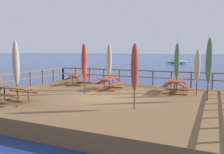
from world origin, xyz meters
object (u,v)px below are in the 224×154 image
patio_umbrella_short_mid (177,61)px  picnic_table_front_left (16,91)px  patio_umbrella_short_back (109,60)px  picnic_table_back_right (79,77)px  picnic_table_mid_centre (109,81)px  patio_umbrella_tall_front (197,66)px  patio_umbrella_tall_mid_right (84,62)px  picnic_table_mid_left (176,83)px  sailboat_distant (176,62)px  patio_umbrella_tall_back_left (16,63)px  patio_umbrella_tall_back_right (209,61)px  patio_umbrella_tall_mid_left (135,67)px

patio_umbrella_short_mid → picnic_table_front_left: bearing=-138.3°
picnic_table_front_left → patio_umbrella_short_back: 6.07m
patio_umbrella_short_back → picnic_table_back_right: bearing=159.7°
picnic_table_mid_centre → patio_umbrella_tall_front: patio_umbrella_tall_front is taller
patio_umbrella_tall_mid_right → picnic_table_mid_left: bearing=29.6°
patio_umbrella_short_back → picnic_table_front_left: bearing=-115.2°
picnic_table_mid_left → sailboat_distant: sailboat_distant is taller
picnic_table_back_right → patio_umbrella_tall_back_left: patio_umbrella_tall_back_left is taller
picnic_table_mid_centre → patio_umbrella_short_mid: bearing=8.5°
picnic_table_back_right → picnic_table_front_left: (0.57, -6.50, -0.00)m
patio_umbrella_tall_front → patio_umbrella_tall_mid_right: bearing=-160.1°
picnic_table_mid_left → patio_umbrella_tall_back_right: bearing=-44.5°
patio_umbrella_tall_mid_right → patio_umbrella_tall_back_right: patio_umbrella_tall_back_right is taller
patio_umbrella_short_back → patio_umbrella_tall_mid_left: 5.30m
patio_umbrella_tall_front → patio_umbrella_tall_mid_right: patio_umbrella_tall_mid_right is taller
patio_umbrella_short_back → patio_umbrella_tall_mid_left: size_ratio=1.05×
picnic_table_mid_centre → patio_umbrella_tall_mid_left: bearing=-53.2°
picnic_table_back_right → patio_umbrella_short_mid: 7.39m
patio_umbrella_tall_mid_left → patio_umbrella_short_back: bearing=126.5°
patio_umbrella_tall_mid_left → picnic_table_mid_centre: bearing=126.8°
patio_umbrella_tall_back_left → patio_umbrella_tall_mid_right: size_ratio=1.03×
patio_umbrella_short_back → patio_umbrella_short_mid: bearing=8.3°
patio_umbrella_tall_back_left → patio_umbrella_tall_mid_left: patio_umbrella_tall_back_left is taller
sailboat_distant → picnic_table_back_right: bearing=-90.0°
patio_umbrella_tall_mid_left → picnic_table_mid_left: bearing=78.7°
picnic_table_back_right → patio_umbrella_tall_back_right: patio_umbrella_tall_back_right is taller
patio_umbrella_tall_mid_left → patio_umbrella_tall_back_right: (2.81, 3.08, 0.21)m
picnic_table_mid_centre → patio_umbrella_tall_back_left: (-2.43, -5.32, 1.36)m
patio_umbrella_short_mid → sailboat_distant: bearing=98.7°
patio_umbrella_tall_back_left → patio_umbrella_tall_mid_right: bearing=60.7°
sailboat_distant → patio_umbrella_tall_front: bearing=-80.0°
picnic_table_mid_left → sailboat_distant: 47.66m
picnic_table_front_left → sailboat_distant: size_ratio=0.25×
picnic_table_back_right → patio_umbrella_tall_back_left: (0.63, -6.48, 1.36)m
patio_umbrella_tall_back_right → sailboat_distant: 49.79m
picnic_table_back_right → patio_umbrella_tall_front: (8.44, -1.05, 1.09)m
picnic_table_mid_left → picnic_table_mid_centre: (-4.15, -0.64, -0.01)m
patio_umbrella_tall_back_left → patio_umbrella_tall_mid_right: patio_umbrella_tall_back_left is taller
picnic_table_mid_centre → patio_umbrella_tall_back_right: patio_umbrella_tall_back_right is taller
patio_umbrella_tall_back_right → patio_umbrella_tall_front: bearing=115.8°
picnic_table_back_right → patio_umbrella_tall_front: patio_umbrella_tall_front is taller
patio_umbrella_tall_front → sailboat_distant: (-8.42, 47.64, -1.82)m
picnic_table_front_left → sailboat_distant: 53.09m
picnic_table_mid_left → patio_umbrella_short_back: 4.38m
patio_umbrella_short_mid → patio_umbrella_short_back: bearing=-171.7°
patio_umbrella_short_back → patio_umbrella_tall_mid_left: bearing=-53.5°
picnic_table_back_right → picnic_table_mid_centre: 3.28m
patio_umbrella_tall_front → patio_umbrella_tall_back_right: patio_umbrella_tall_back_right is taller
picnic_table_back_right → patio_umbrella_tall_front: bearing=-7.1°
patio_umbrella_tall_mid_left → picnic_table_back_right: bearing=139.1°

